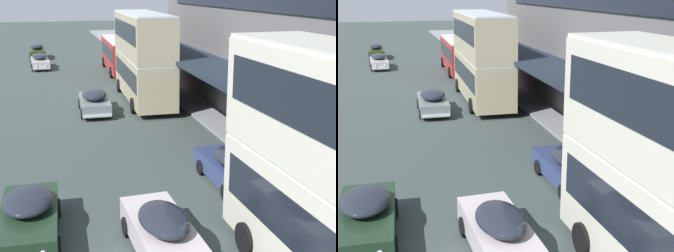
# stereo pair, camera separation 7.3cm
# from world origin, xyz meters

# --- Properties ---
(transit_bus_kerbside_rear) EXTENTS (3.01, 9.92, 3.14)m
(transit_bus_kerbside_rear) POSITION_xyz_m (4.37, 44.05, 1.81)
(transit_bus_kerbside_rear) COLOR #B2292A
(transit_bus_kerbside_rear) RESTS_ON ground
(transit_bus_kerbside_far) EXTENTS (3.01, 10.52, 6.15)m
(transit_bus_kerbside_far) POSITION_xyz_m (3.91, 31.46, 3.32)
(transit_bus_kerbside_far) COLOR tan
(transit_bus_kerbside_far) RESTS_ON ground
(sedan_lead_near) EXTENTS (2.04, 4.56, 1.47)m
(sedan_lead_near) POSITION_xyz_m (-3.61, 13.76, 0.73)
(sedan_lead_near) COLOR #1B3120
(sedan_lead_near) RESTS_ON ground
(sedan_oncoming_front) EXTENTS (1.94, 4.57, 1.52)m
(sedan_oncoming_front) POSITION_xyz_m (0.25, 11.70, 0.75)
(sedan_oncoming_front) COLOR beige
(sedan_oncoming_front) RESTS_ON ground
(sedan_trailing_near) EXTENTS (1.96, 4.88, 1.47)m
(sedan_trailing_near) POSITION_xyz_m (-3.11, 48.09, 0.73)
(sedan_trailing_near) COLOR beige
(sedan_trailing_near) RESTS_ON ground
(sedan_far_back) EXTENTS (1.88, 4.51, 1.65)m
(sedan_far_back) POSITION_xyz_m (-3.37, 55.45, 0.81)
(sedan_far_back) COLOR #2D411C
(sedan_far_back) RESTS_ON ground
(sedan_oncoming_rear) EXTENTS (2.02, 4.68, 1.54)m
(sedan_oncoming_rear) POSITION_xyz_m (0.18, 29.04, 0.76)
(sedan_oncoming_rear) COLOR slate
(sedan_oncoming_rear) RESTS_ON ground
(sedan_lead_mid) EXTENTS (2.02, 4.65, 1.57)m
(sedan_lead_mid) POSITION_xyz_m (4.32, 15.98, 0.77)
(sedan_lead_mid) COLOR navy
(sedan_lead_mid) RESTS_ON ground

